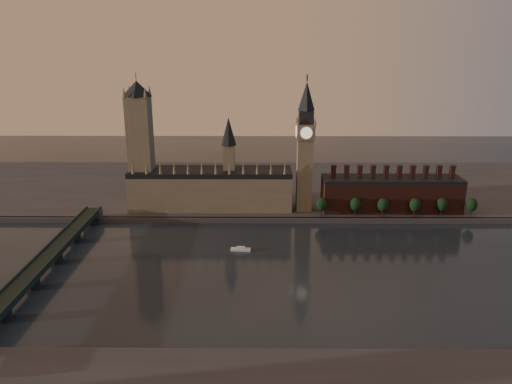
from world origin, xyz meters
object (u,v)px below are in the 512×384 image
at_px(big_ben, 305,145).
at_px(westminster_bridge, 42,265).
at_px(victoria_tower, 140,141).
at_px(river_boat, 241,249).

height_order(big_ben, westminster_bridge, big_ben).
bearing_deg(victoria_tower, river_boat, -43.82).
relative_size(victoria_tower, westminster_bridge, 0.54).
distance_m(victoria_tower, river_boat, 127.25).
bearing_deg(big_ben, victoria_tower, 177.80).
xyz_separation_m(victoria_tower, river_boat, (81.69, -78.40, -58.06)).
bearing_deg(river_boat, big_ben, 61.73).
height_order(victoria_tower, westminster_bridge, victoria_tower).
height_order(westminster_bridge, river_boat, westminster_bridge).
xyz_separation_m(big_ben, river_boat, (-48.31, -73.40, -55.80)).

